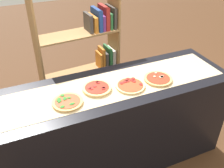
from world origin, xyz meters
name	(u,v)px	position (x,y,z in m)	size (l,w,h in m)	color
ground_plane	(112,158)	(0.00, 0.00, 0.00)	(12.00, 12.00, 0.00)	#4C2D19
counter	(112,126)	(0.00, 0.00, 0.45)	(2.14, 0.65, 0.91)	black
parchment_paper	(112,86)	(0.00, 0.00, 0.91)	(2.01, 0.44, 0.00)	tan
pizza_spinach_0	(67,102)	(-0.41, -0.08, 0.92)	(0.24, 0.24, 0.03)	tan
pizza_pepperoni_1	(97,88)	(-0.13, 0.00, 0.92)	(0.24, 0.24, 0.03)	#DBB26B
pizza_pepperoni_2	(130,86)	(0.14, -0.07, 0.92)	(0.25, 0.25, 0.02)	#E5C17F
pizza_mushroom_3	(158,79)	(0.40, -0.07, 0.92)	(0.24, 0.24, 0.03)	tan
bookshelf	(89,54)	(0.12, 0.96, 0.74)	(0.95, 0.36, 1.52)	#A87A47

